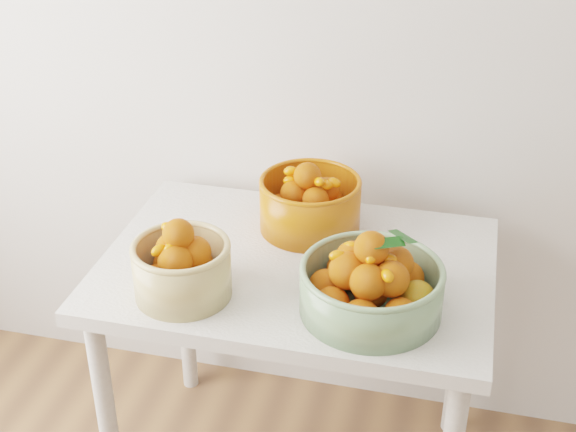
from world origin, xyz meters
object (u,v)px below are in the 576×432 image
(bowl_cream, at_px, (182,267))
(bowl_orange, at_px, (310,203))
(table, at_px, (297,292))
(bowl_green, at_px, (371,284))

(bowl_cream, bearing_deg, bowl_orange, 59.12)
(table, bearing_deg, bowl_cream, -139.02)
(bowl_green, relative_size, bowl_orange, 1.39)
(table, relative_size, bowl_orange, 3.20)
(table, xyz_separation_m, bowl_orange, (-0.01, 0.18, 0.17))
(bowl_green, distance_m, bowl_orange, 0.41)
(table, bearing_deg, bowl_orange, 91.95)
(bowl_cream, relative_size, bowl_orange, 0.95)
(bowl_green, bearing_deg, table, 142.40)
(bowl_cream, bearing_deg, bowl_green, 4.97)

